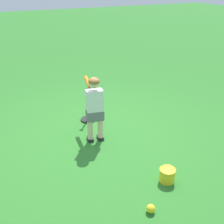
% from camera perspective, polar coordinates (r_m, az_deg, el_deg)
% --- Properties ---
extents(ground_plane, '(40.00, 40.00, 0.00)m').
position_cam_1_polar(ground_plane, '(4.94, -2.69, -3.59)').
color(ground_plane, '#2D7528').
extents(child_batter, '(0.77, 0.32, 1.08)m').
position_cam_1_polar(child_batter, '(4.37, -3.65, 1.78)').
color(child_batter, '#232328').
rests_on(child_batter, ground).
extents(play_ball_near_batter, '(0.10, 0.10, 0.10)m').
position_cam_1_polar(play_ball_near_batter, '(3.39, 7.86, -18.85)').
color(play_ball_near_batter, yellow).
rests_on(play_ball_near_batter, ground).
extents(batting_tee, '(0.28, 0.28, 0.62)m').
position_cam_1_polar(batting_tee, '(5.23, -4.86, -0.65)').
color(batting_tee, black).
rests_on(batting_tee, ground).
extents(toy_bucket, '(0.22, 0.22, 0.19)m').
position_cam_1_polar(toy_bucket, '(3.81, 11.12, -12.39)').
color(toy_bucket, yellow).
rests_on(toy_bucket, ground).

